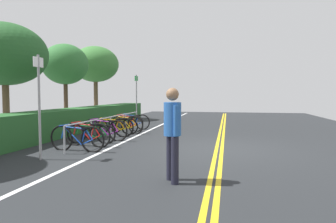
% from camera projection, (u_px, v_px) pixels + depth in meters
% --- Properties ---
extents(ground_plane, '(36.61, 13.55, 0.05)m').
position_uv_depth(ground_plane, '(219.00, 149.00, 8.86)').
color(ground_plane, '#232628').
extents(centre_line_yellow_inner, '(32.95, 0.10, 0.00)m').
position_uv_depth(centre_line_yellow_inner, '(222.00, 149.00, 8.84)').
color(centre_line_yellow_inner, gold).
rests_on(centre_line_yellow_inner, ground_plane).
extents(centre_line_yellow_outer, '(32.95, 0.10, 0.00)m').
position_uv_depth(centre_line_yellow_outer, '(217.00, 148.00, 8.87)').
color(centre_line_yellow_outer, gold).
rests_on(centre_line_yellow_outer, ground_plane).
extents(bike_lane_stripe_white, '(32.95, 0.12, 0.00)m').
position_uv_depth(bike_lane_stripe_white, '(118.00, 145.00, 9.49)').
color(bike_lane_stripe_white, white).
rests_on(bike_lane_stripe_white, ground_plane).
extents(bike_rack, '(6.56, 0.05, 0.79)m').
position_uv_depth(bike_rack, '(111.00, 121.00, 11.18)').
color(bike_rack, '#9EA0A5').
rests_on(bike_rack, ground_plane).
extents(bicycle_0, '(0.46, 1.78, 0.78)m').
position_uv_depth(bicycle_0, '(77.00, 138.00, 8.43)').
color(bicycle_0, black).
rests_on(bicycle_0, ground_plane).
extents(bicycle_1, '(0.46, 1.72, 0.79)m').
position_uv_depth(bicycle_1, '(87.00, 135.00, 9.22)').
color(bicycle_1, black).
rests_on(bicycle_1, ground_plane).
extents(bicycle_2, '(0.46, 1.66, 0.68)m').
position_uv_depth(bicycle_2, '(91.00, 134.00, 9.80)').
color(bicycle_2, black).
rests_on(bicycle_2, ground_plane).
extents(bicycle_3, '(0.47, 1.82, 0.78)m').
position_uv_depth(bicycle_3, '(105.00, 130.00, 10.45)').
color(bicycle_3, black).
rests_on(bicycle_3, ground_plane).
extents(bicycle_4, '(0.59, 1.67, 0.77)m').
position_uv_depth(bicycle_4, '(111.00, 127.00, 11.27)').
color(bicycle_4, black).
rests_on(bicycle_4, ground_plane).
extents(bicycle_5, '(0.53, 1.66, 0.71)m').
position_uv_depth(bicycle_5, '(117.00, 126.00, 11.94)').
color(bicycle_5, black).
rests_on(bicycle_5, ground_plane).
extents(bicycle_6, '(0.63, 1.73, 0.76)m').
position_uv_depth(bicycle_6, '(125.00, 124.00, 12.45)').
color(bicycle_6, black).
rests_on(bicycle_6, ground_plane).
extents(bicycle_7, '(0.64, 1.65, 0.76)m').
position_uv_depth(bicycle_7, '(127.00, 123.00, 13.17)').
color(bicycle_7, black).
rests_on(bicycle_7, ground_plane).
extents(bicycle_8, '(0.46, 1.77, 0.75)m').
position_uv_depth(bicycle_8, '(132.00, 122.00, 13.85)').
color(bicycle_8, black).
rests_on(bicycle_8, ground_plane).
extents(pedestrian, '(0.44, 0.32, 1.74)m').
position_uv_depth(pedestrian, '(172.00, 128.00, 5.43)').
color(pedestrian, '#1E1E2D').
rests_on(pedestrian, ground_plane).
extents(sign_post_near, '(0.36, 0.06, 2.59)m').
position_uv_depth(sign_post_near, '(39.00, 98.00, 7.25)').
color(sign_post_near, gray).
rests_on(sign_post_near, ground_plane).
extents(sign_post_far, '(0.36, 0.06, 2.60)m').
position_uv_depth(sign_post_far, '(136.00, 96.00, 14.88)').
color(sign_post_far, gray).
rests_on(sign_post_far, ground_plane).
extents(hedge_backdrop, '(15.51, 1.18, 1.02)m').
position_uv_depth(hedge_backdrop, '(78.00, 120.00, 13.09)').
color(hedge_backdrop, '#235626').
rests_on(hedge_backdrop, ground_plane).
extents(tree_mid, '(3.05, 3.05, 4.24)m').
position_uv_depth(tree_mid, '(4.00, 54.00, 10.83)').
color(tree_mid, brown).
rests_on(tree_mid, ground_plane).
extents(tree_far_right, '(2.28, 2.28, 4.15)m').
position_uv_depth(tree_far_right, '(65.00, 65.00, 14.83)').
color(tree_far_right, '#473323').
rests_on(tree_far_right, ground_plane).
extents(tree_extra, '(2.90, 2.90, 4.63)m').
position_uv_depth(tree_extra, '(95.00, 65.00, 18.58)').
color(tree_extra, brown).
rests_on(tree_extra, ground_plane).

